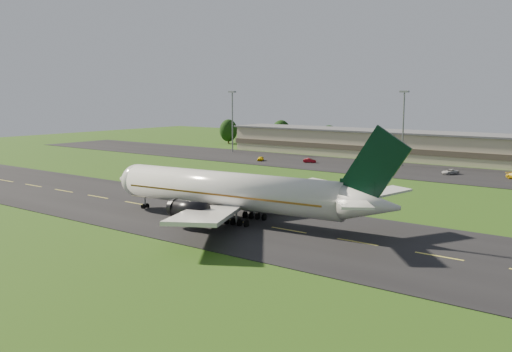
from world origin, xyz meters
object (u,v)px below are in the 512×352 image
Objects in this scene: service_vehicle_b at (310,161)px; airliner at (234,191)px; service_vehicle_a at (261,159)px; service_vehicle_c at (450,172)px; light_mast_west at (232,114)px; light_mast_centre at (403,119)px; terminal at (429,147)px.

airliner is at bearing 178.32° from service_vehicle_b.
service_vehicle_a is at bearing 117.95° from airliner.
service_vehicle_c is (39.69, 0.89, 0.01)m from service_vehicle_b.
service_vehicle_a is at bearing -32.37° from light_mast_west.
service_vehicle_a reaches higher than service_vehicle_b.
light_mast_west is 1.00× the size of light_mast_centre.
airliner reaches higher than terminal.
light_mast_west is 29.20m from service_vehicle_a.
airliner is at bearing -50.16° from light_mast_west.
terminal is 64.10m from light_mast_west.
service_vehicle_b is at bearing -157.80° from light_mast_centre.
airliner is 104.39m from light_mast_west.
light_mast_centre is 41.90m from service_vehicle_a.
terminal is at bearing -68.97° from service_vehicle_b.
airliner reaches higher than service_vehicle_b.
service_vehicle_c is at bearing -113.65° from service_vehicle_b.
light_mast_centre is at bearing -92.74° from service_vehicle_b.
airliner is 13.92× the size of service_vehicle_b.
light_mast_west is at bearing -158.17° from service_vehicle_c.
terminal is 40.15× the size of service_vehicle_a.
service_vehicle_c is (76.16, -8.71, -12.02)m from light_mast_west.
service_vehicle_b is (-24.93, -25.78, -3.28)m from terminal.
light_mast_west is at bearing 180.00° from light_mast_centre.
terminal is 29.12m from service_vehicle_c.
terminal is at bearing 14.76° from light_mast_west.
airliner is 79.25m from service_vehicle_a.
service_vehicle_a is at bearing -141.98° from terminal.
airliner is 11.51× the size of service_vehicle_c.
service_vehicle_a is 0.81× the size of service_vehicle_c.
light_mast_west is at bearing 123.84° from airliner.
service_vehicle_a is 0.98× the size of service_vehicle_b.
airliner is 71.93m from service_vehicle_c.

